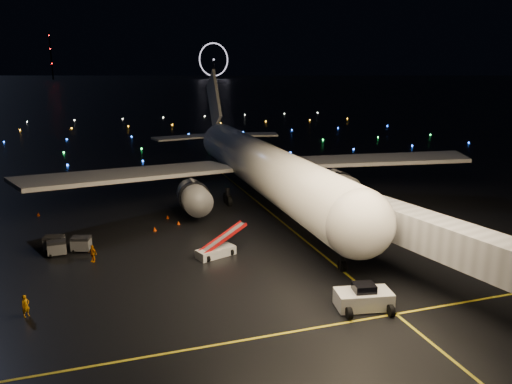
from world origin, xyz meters
TOP-DOWN VIEW (x-y plane):
  - ground at (0.00, 300.00)m, footprint 2000.00×2000.00m
  - lane_centre at (12.00, 15.00)m, footprint 0.25×80.00m
  - lane_cross at (-5.00, -10.00)m, footprint 60.00×0.25m
  - airliner at (12.17, 26.94)m, footprint 65.05×61.85m
  - pushback_tug at (10.05, -8.29)m, footprint 4.78×3.07m
  - belt_loader at (1.37, 6.42)m, footprint 6.14×3.57m
  - crew_a at (-15.69, -1.40)m, footprint 0.78×0.75m
  - crew_c at (-10.67, 8.77)m, footprint 1.04×1.03m
  - safety_cone_0 at (-0.54, 18.22)m, footprint 0.46×0.46m
  - safety_cone_1 at (-1.47, 21.03)m, footprint 0.49×0.49m
  - safety_cone_2 at (-3.63, 16.60)m, footprint 0.54×0.54m
  - safety_cone_3 at (-17.39, 27.47)m, footprint 0.44×0.44m
  - ferris_wheel at (170.00, 720.00)m, footprint 49.33×16.80m
  - radio_mast at (-60.00, 740.00)m, footprint 1.80×1.80m
  - taxiway_lights at (0.00, 106.00)m, footprint 164.00×92.00m
  - baggage_cart_0 at (-11.79, 12.18)m, footprint 2.18×1.80m
  - baggage_cart_1 at (-14.48, 13.08)m, footprint 2.21×1.76m
  - baggage_cart_2 at (-14.16, 11.80)m, footprint 1.93×1.41m

SIDE VIEW (x-z plane):
  - ground at x=0.00m, z-range 0.00..0.00m
  - lane_centre at x=12.00m, z-range 0.00..0.02m
  - lane_cross at x=-5.00m, z-range 0.00..0.02m
  - taxiway_lights at x=0.00m, z-range 0.00..0.36m
  - safety_cone_1 at x=-1.47m, z-range 0.00..0.45m
  - safety_cone_3 at x=-17.39m, z-range 0.00..0.46m
  - safety_cone_0 at x=-0.54m, z-range 0.00..0.46m
  - safety_cone_2 at x=-3.63m, z-range 0.00..0.50m
  - baggage_cart_2 at x=-14.16m, z-range 0.00..1.57m
  - baggage_cart_0 at x=-11.79m, z-range 0.00..1.60m
  - baggage_cart_1 at x=-14.48m, z-range 0.00..1.67m
  - crew_c at x=-10.67m, z-range 0.00..1.76m
  - crew_a at x=-15.69m, z-range 0.00..1.81m
  - pushback_tug at x=10.05m, z-range 0.00..2.11m
  - belt_loader at x=1.37m, z-range 0.00..2.88m
  - airliner at x=12.17m, z-range 0.00..18.29m
  - ferris_wheel at x=170.00m, z-range 0.00..52.00m
  - radio_mast at x=-60.00m, z-range 0.00..64.00m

